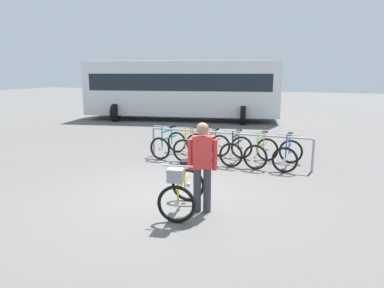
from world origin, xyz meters
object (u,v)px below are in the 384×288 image
featured_bicycle (182,189)px  racked_bike_teal (169,144)px  racked_bike_red (213,148)px  bus_distant (182,87)px  racked_bike_yellow (190,146)px  person_with_featured_bike (202,163)px  racked_bike_black (236,150)px  racked_bike_lime (261,152)px  racked_bike_blue (288,154)px

featured_bicycle → racked_bike_teal: bearing=117.3°
racked_bike_red → featured_bicycle: bearing=-81.2°
featured_bicycle → bus_distant: bus_distant is taller
racked_bike_red → featured_bicycle: size_ratio=0.97×
racked_bike_teal → racked_bike_yellow: 0.70m
racked_bike_red → featured_bicycle: 3.87m
person_with_featured_bike → bus_distant: 12.44m
racked_bike_teal → featured_bicycle: 4.35m
bus_distant → racked_bike_yellow: bearing=-66.3°
bus_distant → person_with_featured_bike: bearing=-66.3°
person_with_featured_bike → racked_bike_yellow: bearing=113.9°
racked_bike_black → person_with_featured_bike: bearing=-86.6°
racked_bike_lime → racked_bike_blue: same height
racked_bike_red → racked_bike_lime: same height
racked_bike_yellow → racked_bike_blue: (2.80, -0.07, 0.00)m
racked_bike_lime → racked_bike_blue: 0.70m
racked_bike_red → racked_bike_lime: bearing=-1.5°
racked_bike_black → person_with_featured_bike: size_ratio=0.70×
racked_bike_black → person_with_featured_bike: 3.66m
racked_bike_blue → featured_bicycle: 4.06m
racked_bike_red → racked_bike_blue: bearing=-1.5°
racked_bike_blue → featured_bicycle: (-1.51, -3.77, 0.08)m
racked_bike_teal → racked_bike_black: (2.10, -0.05, 0.00)m
racked_bike_blue → racked_bike_lime: bearing=178.5°
racked_bike_yellow → featured_bicycle: (1.29, -3.85, 0.08)m
featured_bicycle → person_with_featured_bike: bearing=31.6°
bus_distant → racked_bike_red: bearing=-62.2°
racked_bike_lime → person_with_featured_bike: person_with_featured_bike is taller
racked_bike_lime → person_with_featured_bike: (-0.49, -3.59, 0.54)m
racked_bike_black → bus_distant: 9.20m
featured_bicycle → racked_bike_red: bearing=98.8°
racked_bike_teal → bus_distant: size_ratio=0.11×
racked_bike_teal → racked_bike_red: same height
racked_bike_yellow → person_with_featured_bike: (1.61, -3.65, 0.54)m
racked_bike_lime → featured_bicycle: size_ratio=0.97×
racked_bike_red → racked_bike_yellow: bearing=178.5°
racked_bike_yellow → featured_bicycle: bearing=-71.4°
racked_bike_black → person_with_featured_bike: person_with_featured_bike is taller
racked_bike_black → racked_bike_blue: (1.40, -0.04, 0.00)m
racked_bike_teal → racked_bike_lime: same height
racked_bike_red → racked_bike_black: size_ratio=1.04×
racked_bike_blue → bus_distant: bearing=128.4°
person_with_featured_bike → bus_distant: (-4.99, 11.36, 0.83)m
racked_bike_lime → person_with_featured_bike: size_ratio=0.73×
racked_bike_blue → featured_bicycle: size_ratio=0.93×
racked_bike_black → racked_bike_blue: same height
racked_bike_yellow → racked_bike_blue: same height
racked_bike_yellow → racked_bike_teal: bearing=178.5°
racked_bike_blue → person_with_featured_bike: person_with_featured_bike is taller
racked_bike_teal → racked_bike_yellow: (0.70, -0.02, 0.00)m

